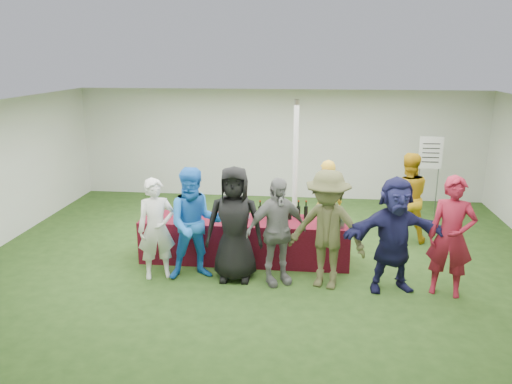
# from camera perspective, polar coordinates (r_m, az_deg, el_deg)

# --- Properties ---
(ground) EXTENTS (60.00, 60.00, 0.00)m
(ground) POSITION_cam_1_polar(r_m,az_deg,el_deg) (9.00, 0.87, -7.50)
(ground) COLOR #284719
(ground) RESTS_ON ground
(tent) EXTENTS (10.00, 10.00, 10.00)m
(tent) POSITION_cam_1_polar(r_m,az_deg,el_deg) (9.69, 4.52, 2.55)
(tent) COLOR white
(tent) RESTS_ON ground
(serving_table) EXTENTS (3.60, 0.80, 0.75)m
(serving_table) POSITION_cam_1_polar(r_m,az_deg,el_deg) (8.77, -1.30, -5.48)
(serving_table) COLOR maroon
(serving_table) RESTS_ON ground
(wine_bottles) EXTENTS (0.86, 0.15, 0.32)m
(wine_bottles) POSITION_cam_1_polar(r_m,az_deg,el_deg) (8.68, 3.21, -2.27)
(wine_bottles) COLOR black
(wine_bottles) RESTS_ON serving_table
(wine_glasses) EXTENTS (2.77, 0.13, 0.16)m
(wine_glasses) POSITION_cam_1_polar(r_m,az_deg,el_deg) (8.43, -4.37, -2.89)
(wine_glasses) COLOR silver
(wine_glasses) RESTS_ON serving_table
(water_bottle) EXTENTS (0.07, 0.07, 0.23)m
(water_bottle) POSITION_cam_1_polar(r_m,az_deg,el_deg) (8.68, -0.96, -2.35)
(water_bottle) COLOR silver
(water_bottle) RESTS_ON serving_table
(bar_towel) EXTENTS (0.25, 0.18, 0.03)m
(bar_towel) POSITION_cam_1_polar(r_m,az_deg,el_deg) (8.63, 8.72, -3.27)
(bar_towel) COLOR white
(bar_towel) RESTS_ON serving_table
(dump_bucket) EXTENTS (0.25, 0.25, 0.18)m
(dump_bucket) POSITION_cam_1_polar(r_m,az_deg,el_deg) (8.35, 9.26, -3.39)
(dump_bucket) COLOR slate
(dump_bucket) RESTS_ON serving_table
(wine_list_sign) EXTENTS (0.50, 0.03, 1.80)m
(wine_list_sign) POSITION_cam_1_polar(r_m,az_deg,el_deg) (11.50, 19.28, 3.59)
(wine_list_sign) COLOR slate
(wine_list_sign) RESTS_ON ground
(staff_pourer) EXTENTS (0.66, 0.50, 1.63)m
(staff_pourer) POSITION_cam_1_polar(r_m,az_deg,el_deg) (9.55, 8.08, -1.10)
(staff_pourer) COLOR gold
(staff_pourer) RESTS_ON ground
(staff_back) EXTENTS (0.87, 0.68, 1.74)m
(staff_back) POSITION_cam_1_polar(r_m,az_deg,el_deg) (9.93, 16.85, -0.63)
(staff_back) COLOR #C29012
(staff_back) RESTS_ON ground
(customer_0) EXTENTS (0.71, 0.60, 1.65)m
(customer_0) POSITION_cam_1_polar(r_m,az_deg,el_deg) (8.13, -11.30, -4.15)
(customer_0) COLOR white
(customer_0) RESTS_ON ground
(customer_1) EXTENTS (1.05, 0.92, 1.83)m
(customer_1) POSITION_cam_1_polar(r_m,az_deg,el_deg) (7.98, -6.98, -3.65)
(customer_1) COLOR blue
(customer_1) RESTS_ON ground
(customer_2) EXTENTS (0.93, 0.63, 1.86)m
(customer_2) POSITION_cam_1_polar(r_m,az_deg,el_deg) (7.87, -2.48, -3.69)
(customer_2) COLOR black
(customer_2) RESTS_ON ground
(customer_3) EXTENTS (1.09, 0.85, 1.72)m
(customer_3) POSITION_cam_1_polar(r_m,az_deg,el_deg) (7.76, 2.36, -4.51)
(customer_3) COLOR slate
(customer_3) RESTS_ON ground
(customer_4) EXTENTS (1.36, 1.02, 1.86)m
(customer_4) POSITION_cam_1_polar(r_m,az_deg,el_deg) (7.68, 8.13, -4.31)
(customer_4) COLOR #4B4C2A
(customer_4) RESTS_ON ground
(customer_5) EXTENTS (1.73, 0.86, 1.78)m
(customer_5) POSITION_cam_1_polar(r_m,az_deg,el_deg) (7.80, 15.50, -4.74)
(customer_5) COLOR #181841
(customer_5) RESTS_ON ground
(customer_6) EXTENTS (0.76, 0.60, 1.83)m
(customer_6) POSITION_cam_1_polar(r_m,az_deg,el_deg) (7.91, 21.41, -4.79)
(customer_6) COLOR maroon
(customer_6) RESTS_ON ground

